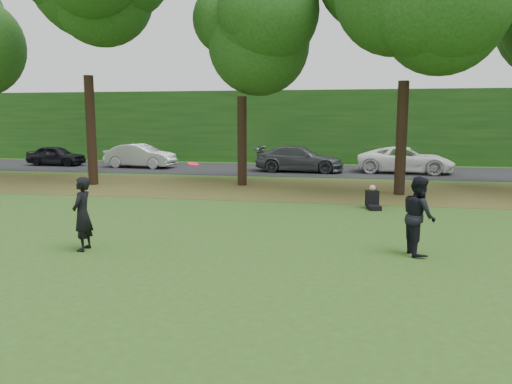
# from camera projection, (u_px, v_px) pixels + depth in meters

# --- Properties ---
(ground) EXTENTS (120.00, 120.00, 0.00)m
(ground) POSITION_uv_depth(u_px,v_px,m) (239.00, 287.00, 9.43)
(ground) COLOR #304C17
(ground) RESTS_ON ground
(leaf_litter) EXTENTS (60.00, 7.00, 0.01)m
(leaf_litter) POSITION_uv_depth(u_px,v_px,m) (304.00, 189.00, 22.05)
(leaf_litter) COLOR #50371C
(leaf_litter) RESTS_ON ground
(street) EXTENTS (70.00, 7.00, 0.02)m
(street) POSITION_uv_depth(u_px,v_px,m) (317.00, 170.00, 29.82)
(street) COLOR black
(street) RESTS_ON ground
(far_hedge) EXTENTS (70.00, 3.00, 5.00)m
(far_hedge) POSITION_uv_depth(u_px,v_px,m) (323.00, 127.00, 35.27)
(far_hedge) COLOR #194614
(far_hedge) RESTS_ON ground
(player_left) EXTENTS (0.48, 0.69, 1.78)m
(player_left) POSITION_uv_depth(u_px,v_px,m) (82.00, 214.00, 11.91)
(player_left) COLOR black
(player_left) RESTS_ON ground
(player_right) EXTENTS (0.88, 1.03, 1.84)m
(player_right) POSITION_uv_depth(u_px,v_px,m) (419.00, 216.00, 11.56)
(player_right) COLOR black
(player_right) RESTS_ON ground
(parked_cars) EXTENTS (36.62, 3.14, 1.48)m
(parked_cars) POSITION_uv_depth(u_px,v_px,m) (319.00, 159.00, 29.22)
(parked_cars) COLOR black
(parked_cars) RESTS_ON street
(frisbee) EXTENTS (0.37, 0.37, 0.09)m
(frisbee) POSITION_uv_depth(u_px,v_px,m) (193.00, 164.00, 11.66)
(frisbee) COLOR #FF1542
(frisbee) RESTS_ON ground
(seated_person) EXTENTS (0.57, 0.80, 0.83)m
(seated_person) POSITION_uv_depth(u_px,v_px,m) (373.00, 200.00, 17.43)
(seated_person) COLOR black
(seated_person) RESTS_ON ground
(tree_line) EXTENTS (55.30, 7.90, 12.31)m
(tree_line) POSITION_uv_depth(u_px,v_px,m) (298.00, 5.00, 20.88)
(tree_line) COLOR black
(tree_line) RESTS_ON ground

